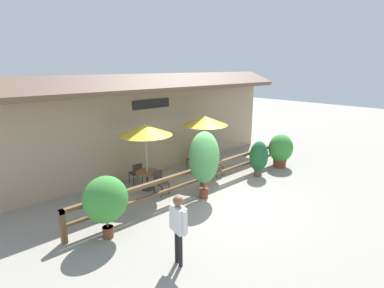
{
  "coord_description": "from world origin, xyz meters",
  "views": [
    {
      "loc": [
        -7.4,
        -6.37,
        4.53
      ],
      "look_at": [
        -0.11,
        1.52,
        1.73
      ],
      "focal_mm": 28.0,
      "sensor_mm": 36.0,
      "label": 1
    }
  ],
  "objects_px": {
    "dining_table_near": "(147,175)",
    "potted_plant_broad_leaf": "(259,157)",
    "chair_middle_wallside": "(194,158)",
    "chair_near_streetside": "(160,182)",
    "chair_middle_streetside": "(215,165)",
    "potted_plant_corner_fern": "(281,149)",
    "pedestrian": "(178,221)",
    "potted_plant_tall_tropical": "(106,200)",
    "dining_table_middle": "(204,160)",
    "chair_near_wallside": "(136,172)",
    "patio_umbrella_middle": "(205,121)",
    "potted_plant_small_flowering": "(204,158)",
    "potted_plant_entrance_palm": "(201,152)",
    "patio_umbrella_near": "(145,130)"
  },
  "relations": [
    {
      "from": "dining_table_near",
      "to": "potted_plant_broad_leaf",
      "type": "height_order",
      "value": "potted_plant_broad_leaf"
    },
    {
      "from": "chair_middle_wallside",
      "to": "chair_near_streetside",
      "type": "bearing_deg",
      "value": 12.73
    },
    {
      "from": "chair_middle_streetside",
      "to": "potted_plant_broad_leaf",
      "type": "height_order",
      "value": "potted_plant_broad_leaf"
    },
    {
      "from": "potted_plant_corner_fern",
      "to": "pedestrian",
      "type": "xyz_separation_m",
      "value": [
        -8.02,
        -2.23,
        0.28
      ]
    },
    {
      "from": "chair_middle_wallside",
      "to": "potted_plant_tall_tropical",
      "type": "height_order",
      "value": "potted_plant_tall_tropical"
    },
    {
      "from": "potted_plant_corner_fern",
      "to": "dining_table_middle",
      "type": "bearing_deg",
      "value": 149.04
    },
    {
      "from": "chair_near_streetside",
      "to": "chair_near_wallside",
      "type": "relative_size",
      "value": 1.0
    },
    {
      "from": "chair_middle_streetside",
      "to": "chair_middle_wallside",
      "type": "bearing_deg",
      "value": 89.68
    },
    {
      "from": "dining_table_near",
      "to": "patio_umbrella_middle",
      "type": "height_order",
      "value": "patio_umbrella_middle"
    },
    {
      "from": "patio_umbrella_middle",
      "to": "potted_plant_small_flowering",
      "type": "relative_size",
      "value": 1.05
    },
    {
      "from": "chair_middle_streetside",
      "to": "potted_plant_entrance_palm",
      "type": "relative_size",
      "value": 1.0
    },
    {
      "from": "patio_umbrella_middle",
      "to": "chair_middle_wallside",
      "type": "distance_m",
      "value": 1.92
    },
    {
      "from": "chair_near_streetside",
      "to": "pedestrian",
      "type": "bearing_deg",
      "value": -126.23
    },
    {
      "from": "dining_table_middle",
      "to": "chair_middle_streetside",
      "type": "height_order",
      "value": "chair_middle_streetside"
    },
    {
      "from": "chair_near_streetside",
      "to": "chair_middle_streetside",
      "type": "distance_m",
      "value": 2.86
    },
    {
      "from": "chair_middle_streetside",
      "to": "potted_plant_corner_fern",
      "type": "height_order",
      "value": "potted_plant_corner_fern"
    },
    {
      "from": "chair_near_streetside",
      "to": "potted_plant_entrance_palm",
      "type": "xyz_separation_m",
      "value": [
        3.75,
        1.71,
        0.01
      ]
    },
    {
      "from": "dining_table_middle",
      "to": "potted_plant_tall_tropical",
      "type": "distance_m",
      "value": 5.95
    },
    {
      "from": "chair_near_wallside",
      "to": "potted_plant_corner_fern",
      "type": "relative_size",
      "value": 0.57
    },
    {
      "from": "potted_plant_small_flowering",
      "to": "potted_plant_corner_fern",
      "type": "relative_size",
      "value": 1.58
    },
    {
      "from": "pedestrian",
      "to": "potted_plant_broad_leaf",
      "type": "bearing_deg",
      "value": 119.66
    },
    {
      "from": "patio_umbrella_middle",
      "to": "chair_middle_streetside",
      "type": "bearing_deg",
      "value": -88.21
    },
    {
      "from": "patio_umbrella_middle",
      "to": "dining_table_near",
      "type": "bearing_deg",
      "value": 177.44
    },
    {
      "from": "potted_plant_small_flowering",
      "to": "potted_plant_corner_fern",
      "type": "xyz_separation_m",
      "value": [
        4.98,
        0.02,
        -0.63
      ]
    },
    {
      "from": "patio_umbrella_middle",
      "to": "chair_middle_wallside",
      "type": "bearing_deg",
      "value": 92.1
    },
    {
      "from": "chair_near_wallside",
      "to": "patio_umbrella_near",
      "type": "bearing_deg",
      "value": 97.17
    },
    {
      "from": "dining_table_middle",
      "to": "potted_plant_corner_fern",
      "type": "xyz_separation_m",
      "value": [
        3.09,
        -1.85,
        0.28
      ]
    },
    {
      "from": "chair_near_wallside",
      "to": "chair_middle_streetside",
      "type": "xyz_separation_m",
      "value": [
        2.96,
        -1.48,
        0.0
      ]
    },
    {
      "from": "patio_umbrella_middle",
      "to": "potted_plant_corner_fern",
      "type": "xyz_separation_m",
      "value": [
        3.09,
        -1.85,
        -1.46
      ]
    },
    {
      "from": "chair_near_wallside",
      "to": "pedestrian",
      "type": "relative_size",
      "value": 0.5
    },
    {
      "from": "chair_middle_wallside",
      "to": "pedestrian",
      "type": "relative_size",
      "value": 0.5
    },
    {
      "from": "chair_middle_streetside",
      "to": "potted_plant_tall_tropical",
      "type": "relative_size",
      "value": 0.49
    },
    {
      "from": "chair_middle_wallside",
      "to": "patio_umbrella_near",
      "type": "bearing_deg",
      "value": -0.85
    },
    {
      "from": "dining_table_near",
      "to": "potted_plant_small_flowering",
      "type": "bearing_deg",
      "value": -63.07
    },
    {
      "from": "chair_near_wallside",
      "to": "potted_plant_tall_tropical",
      "type": "relative_size",
      "value": 0.49
    },
    {
      "from": "patio_umbrella_near",
      "to": "dining_table_middle",
      "type": "bearing_deg",
      "value": -2.56
    },
    {
      "from": "patio_umbrella_near",
      "to": "potted_plant_entrance_palm",
      "type": "distance_m",
      "value": 4.34
    },
    {
      "from": "chair_middle_wallside",
      "to": "potted_plant_corner_fern",
      "type": "bearing_deg",
      "value": 130.66
    },
    {
      "from": "patio_umbrella_middle",
      "to": "dining_table_middle",
      "type": "bearing_deg",
      "value": 90.0
    },
    {
      "from": "patio_umbrella_near",
      "to": "potted_plant_broad_leaf",
      "type": "bearing_deg",
      "value": -25.38
    },
    {
      "from": "dining_table_middle",
      "to": "potted_plant_broad_leaf",
      "type": "xyz_separation_m",
      "value": [
        1.34,
        -1.89,
        0.28
      ]
    },
    {
      "from": "dining_table_near",
      "to": "potted_plant_entrance_palm",
      "type": "distance_m",
      "value": 3.95
    },
    {
      "from": "chair_near_wallside",
      "to": "patio_umbrella_middle",
      "type": "xyz_separation_m",
      "value": [
        2.94,
        -0.85,
        1.81
      ]
    },
    {
      "from": "patio_umbrella_near",
      "to": "chair_near_streetside",
      "type": "distance_m",
      "value": 1.95
    },
    {
      "from": "chair_middle_streetside",
      "to": "pedestrian",
      "type": "bearing_deg",
      "value": -147.36
    },
    {
      "from": "chair_near_streetside",
      "to": "dining_table_near",
      "type": "bearing_deg",
      "value": 90.31
    },
    {
      "from": "chair_near_wallside",
      "to": "patio_umbrella_middle",
      "type": "distance_m",
      "value": 3.55
    },
    {
      "from": "potted_plant_tall_tropical",
      "to": "chair_middle_streetside",
      "type": "bearing_deg",
      "value": 12.84
    },
    {
      "from": "chair_near_wallside",
      "to": "potted_plant_entrance_palm",
      "type": "distance_m",
      "value": 3.86
    },
    {
      "from": "pedestrian",
      "to": "dining_table_near",
      "type": "bearing_deg",
      "value": 164.73
    }
  ]
}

